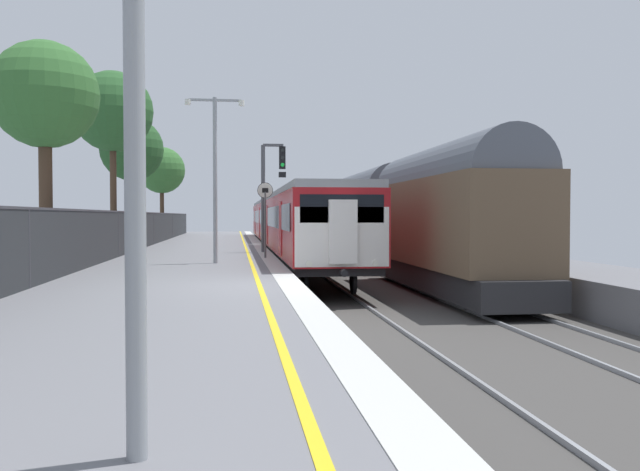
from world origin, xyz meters
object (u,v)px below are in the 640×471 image
object	(u,v)px
background_tree_centre	(47,99)
freight_train_adjacent_track	(369,215)
background_tree_left	(131,151)
speed_limit_sign	(265,210)
signal_gantry	(269,184)
platform_lamp_near	(134,3)
commuter_train_at_platform	(287,222)
background_tree_right	(161,172)
background_tree_back	(112,113)
platform_lamp_mid	(215,166)

from	to	relation	value
background_tree_centre	freight_train_adjacent_track	bearing A→B (deg)	48.32
background_tree_left	speed_limit_sign	bearing A→B (deg)	-66.69
signal_gantry	platform_lamp_near	xyz separation A→B (m)	(-2.19, -25.60, -0.01)
commuter_train_at_platform	background_tree_centre	distance (m)	20.09
platform_lamp_near	freight_train_adjacent_track	bearing A→B (deg)	75.85
signal_gantry	speed_limit_sign	xyz separation A→B (m)	(-0.38, -4.20, -1.18)
freight_train_adjacent_track	background_tree_centre	world-z (taller)	background_tree_centre
speed_limit_sign	signal_gantry	bearing A→B (deg)	84.84
commuter_train_at_platform	background_tree_right	bearing A→B (deg)	119.56
background_tree_centre	background_tree_right	bearing A→B (deg)	90.28
speed_limit_sign	platform_lamp_near	distance (m)	21.51
background_tree_left	background_tree_centre	bearing A→B (deg)	-87.66
speed_limit_sign	freight_train_adjacent_track	bearing A→B (deg)	56.96
signal_gantry	background_tree_centre	bearing A→B (deg)	-127.24
signal_gantry	background_tree_left	distance (m)	15.74
speed_limit_sign	background_tree_back	xyz separation A→B (m)	(-6.71, 6.20, 4.47)
signal_gantry	background_tree_right	distance (m)	24.97
commuter_train_at_platform	platform_lamp_mid	bearing A→B (deg)	-103.35
background_tree_centre	background_tree_left	bearing A→B (deg)	92.34
speed_limit_sign	background_tree_centre	size ratio (longest dim) A/B	0.43
signal_gantry	platform_lamp_mid	bearing A→B (deg)	-107.81
platform_lamp_near	background_tree_back	xyz separation A→B (m)	(-4.90, 27.60, 3.31)
signal_gantry	platform_lamp_mid	size ratio (longest dim) A/B	0.85
commuter_train_at_platform	background_tree_centre	xyz separation A→B (m)	(-8.48, -17.82, 3.78)
platform_lamp_near	background_tree_right	size ratio (longest dim) A/B	0.72
freight_train_adjacent_track	background_tree_centre	size ratio (longest dim) A/B	5.74
platform_lamp_near	platform_lamp_mid	bearing A→B (deg)	90.00
platform_lamp_near	speed_limit_sign	bearing A→B (deg)	85.16
background_tree_right	background_tree_back	xyz separation A→B (m)	(0.08, -21.83, 1.26)
background_tree_right	platform_lamp_mid	bearing A→B (deg)	-80.77
background_tree_left	freight_train_adjacent_track	bearing A→B (deg)	-32.48
background_tree_back	platform_lamp_mid	bearing A→B (deg)	-60.95
commuter_train_at_platform	signal_gantry	xyz separation A→B (m)	(-1.47, -8.59, 1.74)
platform_lamp_near	background_tree_right	bearing A→B (deg)	95.75
signal_gantry	speed_limit_sign	distance (m)	4.38
background_tree_back	speed_limit_sign	bearing A→B (deg)	-42.71
background_tree_right	background_tree_back	size ratio (longest dim) A/B	0.84
freight_train_adjacent_track	platform_lamp_near	xyz separation A→B (m)	(-7.66, -30.39, 1.32)
signal_gantry	platform_lamp_near	world-z (taller)	platform_lamp_near
background_tree_left	background_tree_right	world-z (taller)	background_tree_left
platform_lamp_near	background_tree_left	world-z (taller)	background_tree_left
freight_train_adjacent_track	background_tree_left	size ratio (longest dim) A/B	5.00
freight_train_adjacent_track	speed_limit_sign	xyz separation A→B (m)	(-5.85, -9.00, 0.15)
signal_gantry	background_tree_back	bearing A→B (deg)	164.28
background_tree_left	background_tree_back	bearing A→B (deg)	-85.76
speed_limit_sign	platform_lamp_mid	size ratio (longest dim) A/B	0.51
background_tree_right	commuter_train_at_platform	bearing A→B (deg)	-60.44
speed_limit_sign	platform_lamp_near	xyz separation A→B (m)	(-1.81, -21.40, 1.17)
commuter_train_at_platform	background_tree_back	distance (m)	11.92
commuter_train_at_platform	platform_lamp_near	world-z (taller)	platform_lamp_near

